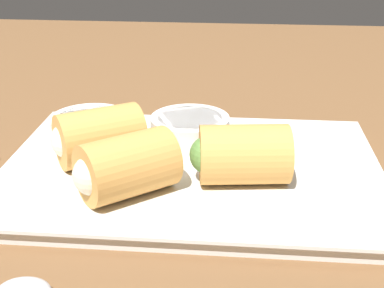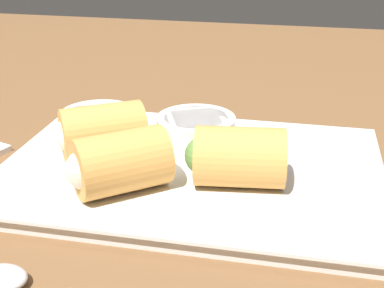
# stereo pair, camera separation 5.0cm
# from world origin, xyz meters

# --- Properties ---
(table_surface) EXTENTS (1.80, 1.40, 0.02)m
(table_surface) POSITION_xyz_m (0.00, 0.00, 0.01)
(table_surface) COLOR brown
(table_surface) RESTS_ON ground
(serving_plate) EXTENTS (0.33, 0.23, 0.01)m
(serving_plate) POSITION_xyz_m (0.04, 0.01, 0.03)
(serving_plate) COLOR silver
(serving_plate) RESTS_ON table_surface
(roll_front_left) EXTENTS (0.09, 0.08, 0.05)m
(roll_front_left) POSITION_xyz_m (-0.01, -0.05, 0.06)
(roll_front_left) COLOR #D19347
(roll_front_left) RESTS_ON serving_plate
(roll_front_right) EXTENTS (0.08, 0.06, 0.05)m
(roll_front_right) POSITION_xyz_m (0.08, -0.02, 0.06)
(roll_front_right) COLOR #D19347
(roll_front_right) RESTS_ON serving_plate
(roll_back_left) EXTENTS (0.09, 0.08, 0.05)m
(roll_back_left) POSITION_xyz_m (-0.05, 0.01, 0.06)
(roll_back_left) COLOR #D19347
(roll_back_left) RESTS_ON serving_plate
(dipping_bowl_near) EXTENTS (0.07, 0.07, 0.03)m
(dipping_bowl_near) POSITION_xyz_m (0.03, 0.06, 0.05)
(dipping_bowl_near) COLOR white
(dipping_bowl_near) RESTS_ON serving_plate
(dipping_bowl_far) EXTENTS (0.07, 0.07, 0.03)m
(dipping_bowl_far) POSITION_xyz_m (-0.06, 0.05, 0.05)
(dipping_bowl_far) COLOR white
(dipping_bowl_far) RESTS_ON serving_plate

